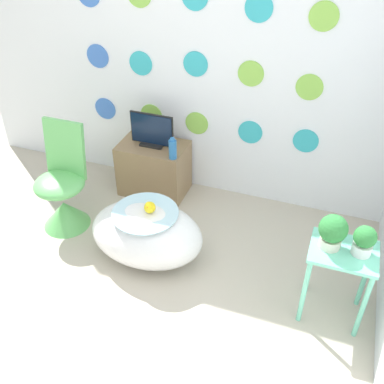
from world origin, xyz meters
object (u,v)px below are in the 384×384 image
at_px(tv, 152,132).
at_px(potted_plant_left, 333,231).
at_px(chair, 63,197).
at_px(potted_plant_right, 364,240).
at_px(vase, 173,149).
at_px(bathtub, 147,234).

xyz_separation_m(tv, potted_plant_left, (1.57, -0.88, 0.07)).
height_order(chair, tv, chair).
distance_m(tv, potted_plant_right, 1.96).
bearing_deg(vase, potted_plant_right, -26.08).
bearing_deg(bathtub, tv, 110.06).
xyz_separation_m(tv, vase, (0.25, -0.14, -0.04)).
relative_size(chair, vase, 4.67).
bearing_deg(potted_plant_right, tv, 153.40).
bearing_deg(tv, potted_plant_right, -26.60).
height_order(tv, potted_plant_right, tv).
xyz_separation_m(bathtub, tv, (-0.29, 0.81, 0.39)).
bearing_deg(chair, bathtub, -9.15).
xyz_separation_m(vase, potted_plant_left, (1.32, -0.74, 0.12)).
height_order(bathtub, potted_plant_left, potted_plant_left).
xyz_separation_m(chair, tv, (0.50, 0.68, 0.34)).
height_order(vase, potted_plant_right, potted_plant_right).
relative_size(vase, potted_plant_right, 0.96).
bearing_deg(bathtub, potted_plant_left, -3.30).
distance_m(chair, potted_plant_left, 2.12).
height_order(tv, potted_plant_left, potted_plant_left).
distance_m(vase, potted_plant_right, 1.68).
distance_m(vase, potted_plant_left, 1.52).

